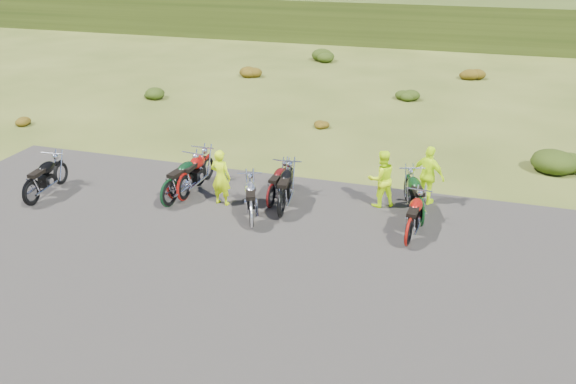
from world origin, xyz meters
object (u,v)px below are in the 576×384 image
(motorcycle_3, at_px, (252,228))
(motorcycle_0, at_px, (34,206))
(motorcycle_7, at_px, (418,226))
(person_middle, at_px, (221,178))

(motorcycle_3, bearing_deg, motorcycle_0, 73.28)
(motorcycle_7, height_order, person_middle, person_middle)
(motorcycle_7, bearing_deg, person_middle, 75.28)
(motorcycle_0, relative_size, person_middle, 1.35)
(motorcycle_3, height_order, motorcycle_7, motorcycle_7)
(person_middle, bearing_deg, motorcycle_7, -170.57)
(motorcycle_3, xyz_separation_m, motorcycle_7, (4.25, 1.41, 0.00))
(motorcycle_0, height_order, person_middle, person_middle)
(motorcycle_7, relative_size, person_middle, 1.37)
(motorcycle_0, distance_m, motorcycle_3, 6.52)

